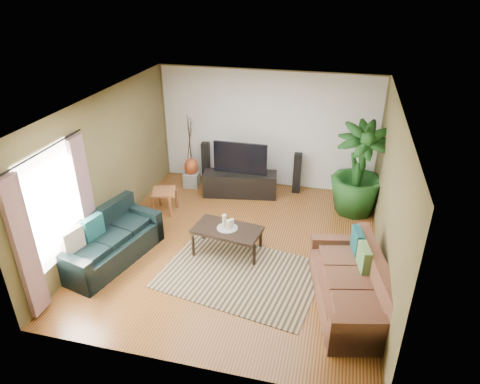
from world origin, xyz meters
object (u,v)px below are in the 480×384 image
(speaker_right, at_px, (297,173))
(pedestal, at_px, (192,179))
(coffee_table, at_px, (227,240))
(potted_plant, at_px, (359,170))
(sofa_left, at_px, (110,239))
(sofa_right, at_px, (350,282))
(vase, at_px, (191,167))
(side_table, at_px, (165,201))
(tv_stand, at_px, (240,184))
(speaker_left, at_px, (206,163))
(television, at_px, (240,158))

(speaker_right, relative_size, pedestal, 2.76)
(coffee_table, bearing_deg, potted_plant, 51.25)
(sofa_left, relative_size, sofa_right, 0.93)
(vase, height_order, side_table, vase)
(sofa_left, xyz_separation_m, vase, (0.39, 3.09, 0.07))
(sofa_right, relative_size, side_table, 4.17)
(speaker_right, bearing_deg, sofa_left, -131.95)
(coffee_table, relative_size, speaker_right, 1.26)
(sofa_left, xyz_separation_m, speaker_right, (2.83, 3.39, 0.05))
(vase, bearing_deg, sofa_left, -97.25)
(speaker_right, xyz_separation_m, vase, (-2.44, -0.30, 0.03))
(speaker_right, distance_m, side_table, 3.03)
(tv_stand, distance_m, potted_plant, 2.62)
(tv_stand, distance_m, speaker_left, 1.08)
(sofa_left, relative_size, speaker_left, 1.92)
(coffee_table, height_order, tv_stand, tv_stand)
(sofa_left, bearing_deg, vase, 7.04)
(sofa_left, height_order, coffee_table, sofa_left)
(speaker_left, distance_m, vase, 0.40)
(potted_plant, xyz_separation_m, vase, (-3.74, 0.32, -0.47))
(speaker_right, xyz_separation_m, potted_plant, (1.30, -0.62, 0.50))
(potted_plant, bearing_deg, coffee_table, -137.27)
(coffee_table, distance_m, potted_plant, 3.10)
(coffee_table, xyz_separation_m, speaker_right, (0.91, 2.67, 0.23))
(sofa_right, xyz_separation_m, side_table, (-3.82, 2.01, -0.18))
(side_table, bearing_deg, sofa_right, -27.77)
(sofa_right, distance_m, vase, 4.92)
(sofa_right, distance_m, coffee_table, 2.34)
(side_table, bearing_deg, television, 39.15)
(vase, bearing_deg, coffee_table, -57.21)
(potted_plant, bearing_deg, vase, 175.19)
(speaker_left, distance_m, potted_plant, 3.56)
(sofa_right, distance_m, tv_stand, 3.96)
(coffee_table, xyz_separation_m, potted_plant, (2.22, 2.05, 0.72))
(television, relative_size, side_table, 2.43)
(speaker_left, xyz_separation_m, pedestal, (-0.27, -0.30, -0.33))
(tv_stand, relative_size, television, 1.36)
(side_table, bearing_deg, speaker_right, 31.11)
(sofa_right, bearing_deg, tv_stand, -154.17)
(television, xyz_separation_m, pedestal, (-1.22, 0.14, -0.73))
(pedestal, bearing_deg, sofa_left, -97.25)
(side_table, bearing_deg, vase, 83.14)
(sofa_left, height_order, potted_plant, potted_plant)
(pedestal, bearing_deg, tv_stand, -7.64)
(speaker_left, bearing_deg, tv_stand, -34.60)
(tv_stand, relative_size, speaker_left, 1.64)
(sofa_left, relative_size, coffee_table, 1.61)
(side_table, bearing_deg, pedestal, 83.14)
(tv_stand, xyz_separation_m, vase, (-1.22, 0.16, 0.22))
(sofa_right, height_order, speaker_right, speaker_right)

